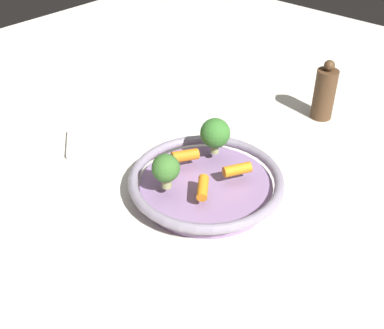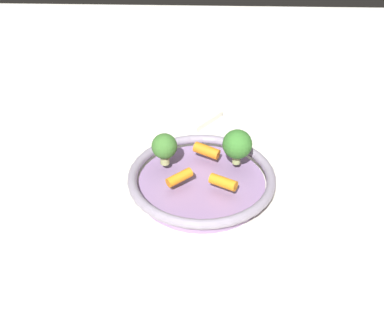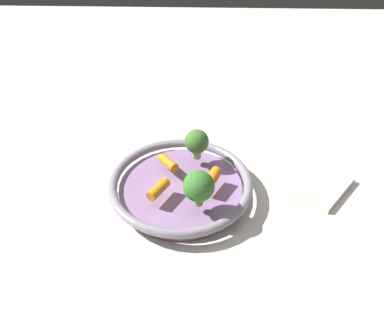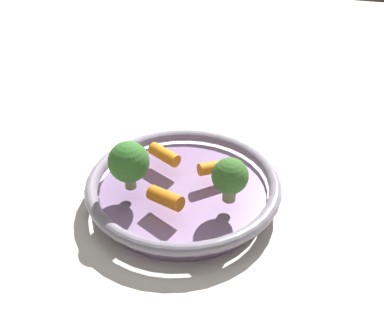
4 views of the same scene
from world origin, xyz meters
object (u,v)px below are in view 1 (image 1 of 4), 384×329
at_px(serving_bowl, 206,183).
at_px(dish_towel, 96,142).
at_px(broccoli_floret_small, 215,133).
at_px(broccoli_floret_edge, 166,169).
at_px(baby_carrot_near_rim, 203,188).
at_px(pepper_mill, 324,93).
at_px(baby_carrot_left, 185,156).
at_px(baby_carrot_center, 237,169).

distance_m(serving_bowl, dish_towel, 0.29).
bearing_deg(broccoli_floret_small, broccoli_floret_edge, 2.60).
xyz_separation_m(serving_bowl, baby_carrot_near_rim, (0.04, 0.03, 0.03)).
distance_m(broccoli_floret_edge, pepper_mill, 0.48).
xyz_separation_m(baby_carrot_left, broccoli_floret_edge, (0.08, 0.03, 0.03)).
height_order(baby_carrot_left, broccoli_floret_small, broccoli_floret_small).
distance_m(baby_carrot_center, pepper_mill, 0.36).
bearing_deg(pepper_mill, baby_carrot_center, 3.99).
xyz_separation_m(serving_bowl, broccoli_floret_edge, (0.07, -0.03, 0.06)).
relative_size(baby_carrot_center, broccoli_floret_small, 0.71).
distance_m(baby_carrot_left, baby_carrot_center, 0.11).
height_order(broccoli_floret_small, pepper_mill, pepper_mill).
distance_m(baby_carrot_center, dish_towel, 0.34).
height_order(broccoli_floret_edge, broccoli_floret_small, broccoli_floret_small).
xyz_separation_m(serving_bowl, dish_towel, (0.03, -0.29, -0.02)).
height_order(baby_carrot_near_rim, pepper_mill, pepper_mill).
xyz_separation_m(serving_bowl, broccoli_floret_small, (-0.07, -0.04, 0.06)).
relative_size(baby_carrot_left, dish_towel, 0.43).
bearing_deg(baby_carrot_left, baby_carrot_center, 107.51).
distance_m(baby_carrot_left, broccoli_floret_edge, 0.09).
bearing_deg(serving_bowl, baby_carrot_left, -98.03).
xyz_separation_m(broccoli_floret_small, dish_towel, (0.10, -0.25, -0.08)).
bearing_deg(baby_carrot_center, broccoli_floret_edge, -31.65).
distance_m(serving_bowl, pepper_mill, 0.41).
xyz_separation_m(serving_bowl, baby_carrot_center, (-0.04, 0.04, 0.03)).
height_order(baby_carrot_center, dish_towel, baby_carrot_center).
bearing_deg(serving_bowl, broccoli_floret_edge, -22.42).
xyz_separation_m(baby_carrot_near_rim, baby_carrot_left, (-0.05, -0.09, 0.00)).
height_order(broccoli_floret_small, dish_towel, broccoli_floret_small).
bearing_deg(pepper_mill, broccoli_floret_small, -8.84).
height_order(baby_carrot_left, dish_towel, baby_carrot_left).
xyz_separation_m(baby_carrot_center, pepper_mill, (-0.36, -0.03, 0.01)).
distance_m(baby_carrot_near_rim, broccoli_floret_small, 0.13).
bearing_deg(baby_carrot_near_rim, broccoli_floret_small, -149.60).
bearing_deg(broccoli_floret_small, baby_carrot_center, 70.44).
height_order(baby_carrot_near_rim, dish_towel, baby_carrot_near_rim).
bearing_deg(baby_carrot_left, pepper_mill, 168.98).
bearing_deg(baby_carrot_center, broccoli_floret_small, -109.56).
bearing_deg(broccoli_floret_small, dish_towel, -68.22).
height_order(baby_carrot_near_rim, broccoli_floret_edge, broccoli_floret_edge).
height_order(serving_bowl, dish_towel, serving_bowl).
relative_size(serving_bowl, dish_towel, 2.38).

